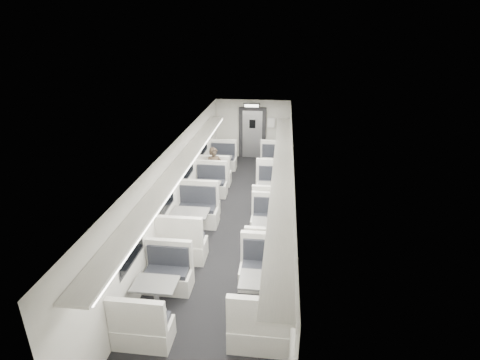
% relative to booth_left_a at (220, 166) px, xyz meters
% --- Properties ---
extents(room, '(3.24, 12.24, 2.64)m').
position_rel_booth_left_a_xyz_m(room, '(1.00, -3.71, 0.83)').
color(room, black).
rests_on(room, ground).
extents(booth_left_a, '(1.02, 2.07, 1.11)m').
position_rel_booth_left_a_xyz_m(booth_left_a, '(0.00, 0.00, 0.00)').
color(booth_left_a, beige).
rests_on(booth_left_a, room).
extents(booth_left_b, '(1.03, 2.09, 1.12)m').
position_rel_booth_left_a_xyz_m(booth_left_b, '(0.00, -2.44, 0.00)').
color(booth_left_b, beige).
rests_on(booth_left_b, room).
extents(booth_left_c, '(1.13, 2.29, 1.23)m').
position_rel_booth_left_a_xyz_m(booth_left_c, '(0.00, -4.46, 0.04)').
color(booth_left_c, beige).
rests_on(booth_left_c, room).
extents(booth_left_d, '(0.99, 2.00, 1.07)m').
position_rel_booth_left_a_xyz_m(booth_left_d, '(0.00, -7.14, -0.01)').
color(booth_left_d, beige).
rests_on(booth_left_d, room).
extents(booth_right_a, '(1.12, 2.27, 1.22)m').
position_rel_booth_left_a_xyz_m(booth_right_a, '(2.00, -0.33, 0.04)').
color(booth_right_a, beige).
rests_on(booth_right_a, room).
extents(booth_right_b, '(1.04, 2.12, 1.13)m').
position_rel_booth_left_a_xyz_m(booth_right_b, '(2.00, -2.37, 0.01)').
color(booth_right_b, beige).
rests_on(booth_right_b, room).
extents(booth_right_c, '(1.00, 2.03, 1.08)m').
position_rel_booth_left_a_xyz_m(booth_right_c, '(2.00, -4.58, -0.01)').
color(booth_right_c, beige).
rests_on(booth_right_c, room).
extents(booth_right_d, '(1.08, 2.18, 1.17)m').
position_rel_booth_left_a_xyz_m(booth_right_d, '(2.00, -6.88, 0.02)').
color(booth_right_d, beige).
rests_on(booth_right_d, room).
extents(passenger, '(0.64, 0.54, 1.50)m').
position_rel_booth_left_a_xyz_m(passenger, '(0.06, -1.31, 0.38)').
color(passenger, black).
rests_on(passenger, room).
extents(window_a, '(0.02, 1.18, 0.84)m').
position_rel_booth_left_a_xyz_m(window_a, '(-0.49, -0.31, 0.98)').
color(window_a, black).
rests_on(window_a, room).
extents(window_b, '(0.02, 1.18, 0.84)m').
position_rel_booth_left_a_xyz_m(window_b, '(-0.49, -2.51, 0.98)').
color(window_b, black).
rests_on(window_b, room).
extents(window_c, '(0.02, 1.18, 0.84)m').
position_rel_booth_left_a_xyz_m(window_c, '(-0.49, -4.71, 0.98)').
color(window_c, black).
rests_on(window_c, room).
extents(window_d, '(0.02, 1.18, 0.84)m').
position_rel_booth_left_a_xyz_m(window_d, '(-0.49, -6.91, 0.98)').
color(window_d, black).
rests_on(window_d, room).
extents(luggage_rack_left, '(0.46, 10.40, 0.09)m').
position_rel_booth_left_a_xyz_m(luggage_rack_left, '(-0.24, -4.01, 1.55)').
color(luggage_rack_left, beige).
rests_on(luggage_rack_left, room).
extents(luggage_rack_right, '(0.46, 10.40, 0.09)m').
position_rel_booth_left_a_xyz_m(luggage_rack_right, '(2.24, -4.01, 1.55)').
color(luggage_rack_right, beige).
rests_on(luggage_rack_right, room).
extents(vestibule_door, '(1.10, 0.13, 2.10)m').
position_rel_booth_left_a_xyz_m(vestibule_door, '(1.00, 2.22, 0.67)').
color(vestibule_door, black).
rests_on(vestibule_door, room).
extents(exit_sign, '(0.62, 0.12, 0.16)m').
position_rel_booth_left_a_xyz_m(exit_sign, '(1.00, 1.73, 1.91)').
color(exit_sign, black).
rests_on(exit_sign, room).
extents(wall_notice, '(0.32, 0.02, 0.40)m').
position_rel_booth_left_a_xyz_m(wall_notice, '(1.75, 2.21, 1.13)').
color(wall_notice, white).
rests_on(wall_notice, room).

